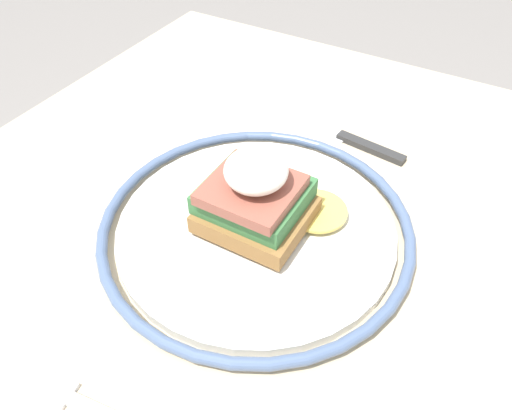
{
  "coord_description": "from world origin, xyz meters",
  "views": [
    {
      "loc": [
        -0.24,
        -0.13,
        1.08
      ],
      "look_at": [
        0.03,
        0.03,
        0.78
      ],
      "focal_mm": 35.0,
      "sensor_mm": 36.0,
      "label": 1
    }
  ],
  "objects": [
    {
      "name": "sandwich",
      "position": [
        0.03,
        0.03,
        0.79
      ],
      "size": [
        0.11,
        0.12,
        0.08
      ],
      "color": "olive",
      "rests_on": "plate"
    },
    {
      "name": "plate",
      "position": [
        0.03,
        0.03,
        0.75
      ],
      "size": [
        0.28,
        0.28,
        0.02
      ],
      "color": "silver",
      "rests_on": "dining_table"
    },
    {
      "name": "knife",
      "position": [
        0.2,
        0.01,
        0.75
      ],
      "size": [
        0.04,
        0.17,
        0.01
      ],
      "color": "#2D2D2D",
      "rests_on": "dining_table"
    },
    {
      "name": "dining_table",
      "position": [
        0.0,
        0.0,
        0.6
      ],
      "size": [
        0.8,
        0.72,
        0.75
      ],
      "color": "#C6B28E",
      "rests_on": "ground_plane"
    }
  ]
}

